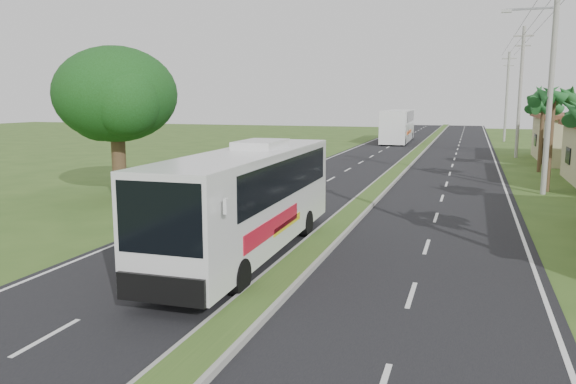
% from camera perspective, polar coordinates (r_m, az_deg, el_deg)
% --- Properties ---
extents(ground, '(180.00, 180.00, 0.00)m').
position_cam_1_polar(ground, '(15.56, -0.67, -9.12)').
color(ground, '#36541E').
rests_on(ground, ground).
extents(road_asphalt, '(14.00, 160.00, 0.02)m').
position_cam_1_polar(road_asphalt, '(34.66, 10.01, 1.04)').
color(road_asphalt, black).
rests_on(road_asphalt, ground).
extents(median_strip, '(1.20, 160.00, 0.18)m').
position_cam_1_polar(median_strip, '(34.64, 10.02, 1.19)').
color(median_strip, gray).
rests_on(median_strip, ground).
extents(lane_edge_left, '(0.12, 160.00, 0.01)m').
position_cam_1_polar(lane_edge_left, '(36.19, -0.55, 1.52)').
color(lane_edge_left, silver).
rests_on(lane_edge_left, ground).
extents(lane_edge_right, '(0.12, 160.00, 0.01)m').
position_cam_1_polar(lane_edge_right, '(34.39, 21.13, 0.47)').
color(lane_edge_right, silver).
rests_on(lane_edge_right, ground).
extents(palm_verge_c, '(2.40, 2.40, 5.85)m').
position_cam_1_polar(palm_verge_c, '(33.22, 25.39, 8.79)').
color(palm_verge_c, '#473321').
rests_on(palm_verge_c, ground).
extents(palm_verge_d, '(2.40, 2.40, 5.25)m').
position_cam_1_polar(palm_verge_d, '(42.22, 24.51, 8.00)').
color(palm_verge_d, '#473321').
rests_on(palm_verge_d, ground).
extents(shade_tree, '(6.30, 6.00, 7.54)m').
position_cam_1_polar(shade_tree, '(29.33, -17.25, 9.13)').
color(shade_tree, '#473321').
rests_on(shade_tree, ground).
extents(utility_pole_b, '(3.20, 0.28, 12.00)m').
position_cam_1_polar(utility_pole_b, '(32.22, 25.17, 10.84)').
color(utility_pole_b, gray).
rests_on(utility_pole_b, ground).
extents(utility_pole_c, '(1.60, 0.28, 11.00)m').
position_cam_1_polar(utility_pole_c, '(52.12, 22.52, 9.46)').
color(utility_pole_c, gray).
rests_on(utility_pole_c, ground).
extents(utility_pole_d, '(1.60, 0.28, 10.50)m').
position_cam_1_polar(utility_pole_d, '(72.07, 21.34, 9.11)').
color(utility_pole_d, gray).
rests_on(utility_pole_d, ground).
extents(coach_bus_main, '(2.58, 11.23, 3.61)m').
position_cam_1_polar(coach_bus_main, '(17.72, -3.89, -0.23)').
color(coach_bus_main, silver).
rests_on(coach_bus_main, ground).
extents(coach_bus_far, '(3.15, 12.93, 3.75)m').
position_cam_1_polar(coach_bus_far, '(67.42, 11.11, 6.79)').
color(coach_bus_far, white).
rests_on(coach_bus_far, ground).
extents(motorcyclist, '(1.88, 0.71, 2.35)m').
position_cam_1_polar(motorcyclist, '(21.42, -0.53, -1.65)').
color(motorcyclist, black).
rests_on(motorcyclist, ground).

